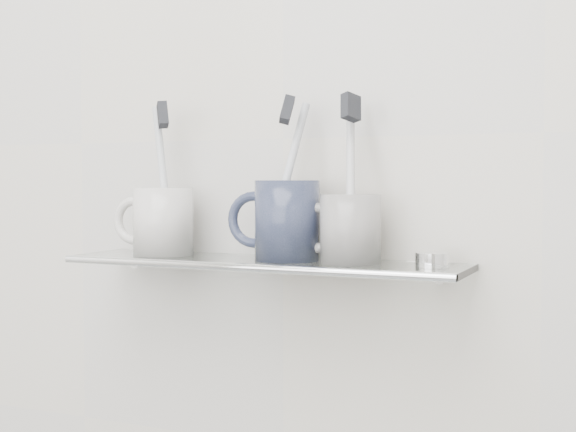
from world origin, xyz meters
The scene contains 18 objects.
wall_back centered at (0.00, 1.10, 1.25)m, with size 2.50×2.50×0.00m, color beige.
shelf_glass centered at (0.00, 1.04, 1.10)m, with size 0.50×0.12×0.01m, color silver.
shelf_rail centered at (0.00, 0.98, 1.10)m, with size 0.01×0.01×0.50m, color silver.
bracket_left centered at (-0.21, 1.09, 1.09)m, with size 0.02×0.02×0.03m, color silver.
bracket_right centered at (0.21, 1.09, 1.09)m, with size 0.02×0.02×0.03m, color silver.
mug_left centered at (-0.14, 1.04, 1.14)m, with size 0.08×0.08×0.09m, color silver.
mug_left_handle centered at (-0.19, 1.04, 1.14)m, with size 0.06×0.06×0.01m, color silver.
toothbrush_left centered at (-0.14, 1.04, 1.20)m, with size 0.01×0.01×0.19m, color silver.
bristles_left centered at (-0.14, 1.04, 1.28)m, with size 0.01×0.02×0.03m, color black.
mug_center centered at (0.03, 1.04, 1.15)m, with size 0.08×0.08×0.10m, color #1B243A.
mug_center_handle centered at (-0.01, 1.04, 1.15)m, with size 0.07×0.07×0.01m, color #1B243A.
toothbrush_center centered at (0.03, 1.04, 1.20)m, with size 0.01×0.01×0.19m, color silver.
bristles_center centered at (0.03, 1.04, 1.28)m, with size 0.01×0.02×0.03m, color black.
mug_right centered at (0.11, 1.04, 1.14)m, with size 0.07×0.07×0.08m, color silver.
mug_right_handle centered at (0.07, 1.04, 1.14)m, with size 0.06×0.06×0.01m, color silver.
toothbrush_right centered at (0.11, 1.04, 1.20)m, with size 0.01×0.01×0.19m, color silver.
bristles_right centered at (0.11, 1.04, 1.28)m, with size 0.01×0.02×0.03m, color black.
chrome_cap centered at (0.21, 1.04, 1.11)m, with size 0.04×0.04×0.02m, color silver.
Camera 1 is at (0.43, 0.16, 1.20)m, focal length 50.00 mm.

